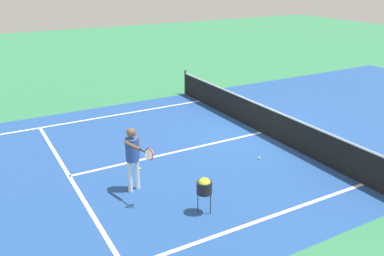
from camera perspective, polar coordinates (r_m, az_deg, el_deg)
name	(u,v)px	position (r m, az deg, el deg)	size (l,w,h in m)	color
ground_plane	(261,133)	(13.89, 9.65, -0.63)	(60.00, 60.00, 0.00)	#337F51
court_surface_inbounds	(261,132)	(13.89, 9.65, -0.62)	(10.62, 24.40, 0.00)	#234C93
line_sideline_left	(54,126)	(15.11, -18.79, 0.33)	(0.10, 11.89, 0.01)	white
line_service_near	(69,176)	(11.31, -16.79, -6.46)	(8.22, 0.10, 0.01)	white
line_center_service	(177,152)	(12.25, -2.15, -3.32)	(0.10, 6.40, 0.01)	white
net	(262,119)	(13.72, 9.77, 1.29)	(10.75, 0.09, 1.07)	#33383D
player_near	(133,153)	(9.81, -8.28, -3.45)	(1.22, 0.41, 1.64)	white
ball_hopper	(204,186)	(8.98, 1.73, -8.13)	(0.34, 0.34, 0.87)	black
tennis_ball_mid_court	(140,169)	(11.25, -7.31, -5.66)	(0.07, 0.07, 0.07)	#CCE033
tennis_ball_near_net	(259,158)	(11.92, 9.37, -4.17)	(0.07, 0.07, 0.07)	#CCE033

